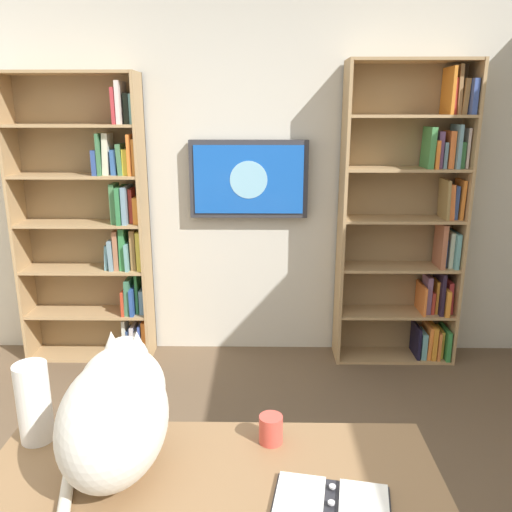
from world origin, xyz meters
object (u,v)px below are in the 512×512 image
Objects in this scene: cat at (117,409)px; paper_towel_roll at (34,403)px; bookshelf_right at (98,224)px; bookshelf_left at (415,223)px; open_binder at (331,505)px; coffee_mug at (271,429)px; wall_mounted_tv at (249,179)px.

paper_towel_roll is at bearing -22.11° from cat.
bookshelf_right is 2.21m from paper_towel_roll.
open_binder is (0.90, 2.46, -0.29)m from bookshelf_left.
paper_towel_roll is (0.96, -0.31, 0.13)m from open_binder.
bookshelf_left is at bearing 179.98° from bookshelf_right.
open_binder is 0.35m from coffee_mug.
paper_towel_roll is 0.80m from coffee_mug.
cat is 0.51m from coffee_mug.
paper_towel_roll is (1.86, 2.16, -0.16)m from bookshelf_left.
cat is at bearing 108.30° from bookshelf_right.
open_binder is (-0.30, 2.55, -0.59)m from wall_mounted_tv.
coffee_mug is at bearing 93.41° from wall_mounted_tv.
cat is at bearing -15.50° from open_binder.
bookshelf_left is 2.42m from coffee_mug.
wall_mounted_tv is 2.32m from coffee_mug.
wall_mounted_tv is 2.63m from open_binder.
bookshelf_left reaches higher than cat.
bookshelf_left is at bearing -116.30° from coffee_mug.
bookshelf_right is at bearing -60.47° from open_binder.
open_binder is 1.01m from paper_towel_roll.
bookshelf_left is 2.85m from paper_towel_roll.
coffee_mug is at bearing -61.24° from open_binder.
bookshelf_left is 7.77× the size of paper_towel_roll.
wall_mounted_tv is 8.91× the size of coffee_mug.
bookshelf_right is 5.74× the size of open_binder.
bookshelf_left reaches higher than open_binder.
bookshelf_left is at bearing 176.07° from wall_mounted_tv.
bookshelf_right is at bearing -71.70° from cat.
bookshelf_right is 1.14m from wall_mounted_tv.
open_binder is 1.31× the size of paper_towel_roll.
coffee_mug is at bearing 179.69° from paper_towel_roll.
bookshelf_right reaches higher than coffee_mug.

